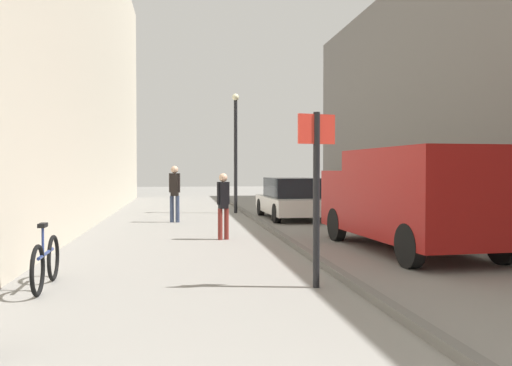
{
  "coord_description": "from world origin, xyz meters",
  "views": [
    {
      "loc": [
        -0.97,
        -1.18,
        1.76
      ],
      "look_at": [
        0.51,
        9.1,
        1.49
      ],
      "focal_mm": 37.07,
      "sensor_mm": 36.0,
      "label": 1
    }
  ],
  "objects_px": {
    "bicycle_leaning": "(46,262)",
    "lamp_post": "(236,145)",
    "street_sign_post": "(316,184)",
    "delivery_van": "(409,196)",
    "pedestrian_main_foreground": "(175,190)",
    "pedestrian_far_crossing": "(223,201)",
    "parked_car": "(291,199)"
  },
  "relations": [
    {
      "from": "parked_car",
      "to": "pedestrian_main_foreground",
      "type": "bearing_deg",
      "value": -171.41
    },
    {
      "from": "delivery_van",
      "to": "bicycle_leaning",
      "type": "height_order",
      "value": "delivery_van"
    },
    {
      "from": "lamp_post",
      "to": "bicycle_leaning",
      "type": "xyz_separation_m",
      "value": [
        -4.17,
        -12.85,
        -2.34
      ]
    },
    {
      "from": "street_sign_post",
      "to": "lamp_post",
      "type": "height_order",
      "value": "lamp_post"
    },
    {
      "from": "bicycle_leaning",
      "to": "lamp_post",
      "type": "bearing_deg",
      "value": 70.29
    },
    {
      "from": "pedestrian_main_foreground",
      "to": "bicycle_leaning",
      "type": "bearing_deg",
      "value": -91.62
    },
    {
      "from": "bicycle_leaning",
      "to": "pedestrian_main_foreground",
      "type": "bearing_deg",
      "value": 77.57
    },
    {
      "from": "pedestrian_main_foreground",
      "to": "street_sign_post",
      "type": "relative_size",
      "value": 0.72
    },
    {
      "from": "pedestrian_far_crossing",
      "to": "bicycle_leaning",
      "type": "distance_m",
      "value": 5.86
    },
    {
      "from": "delivery_van",
      "to": "lamp_post",
      "type": "distance_m",
      "value": 10.75
    },
    {
      "from": "pedestrian_far_crossing",
      "to": "bicycle_leaning",
      "type": "height_order",
      "value": "pedestrian_far_crossing"
    },
    {
      "from": "parked_car",
      "to": "lamp_post",
      "type": "bearing_deg",
      "value": 120.89
    },
    {
      "from": "pedestrian_far_crossing",
      "to": "lamp_post",
      "type": "bearing_deg",
      "value": 66.78
    },
    {
      "from": "pedestrian_main_foreground",
      "to": "bicycle_leaning",
      "type": "distance_m",
      "value": 9.66
    },
    {
      "from": "lamp_post",
      "to": "bicycle_leaning",
      "type": "bearing_deg",
      "value": -107.98
    },
    {
      "from": "pedestrian_far_crossing",
      "to": "street_sign_post",
      "type": "relative_size",
      "value": 0.64
    },
    {
      "from": "street_sign_post",
      "to": "lamp_post",
      "type": "relative_size",
      "value": 0.55
    },
    {
      "from": "pedestrian_main_foreground",
      "to": "pedestrian_far_crossing",
      "type": "xyz_separation_m",
      "value": [
        1.24,
        -4.49,
        -0.12
      ]
    },
    {
      "from": "delivery_van",
      "to": "pedestrian_main_foreground",
      "type": "bearing_deg",
      "value": 122.58
    },
    {
      "from": "pedestrian_main_foreground",
      "to": "lamp_post",
      "type": "xyz_separation_m",
      "value": [
        2.38,
        3.38,
        1.65
      ]
    },
    {
      "from": "pedestrian_far_crossing",
      "to": "bicycle_leaning",
      "type": "bearing_deg",
      "value": -136.34
    },
    {
      "from": "parked_car",
      "to": "lamp_post",
      "type": "height_order",
      "value": "lamp_post"
    },
    {
      "from": "lamp_post",
      "to": "parked_car",
      "type": "bearing_deg",
      "value": -57.48
    },
    {
      "from": "pedestrian_main_foreground",
      "to": "pedestrian_far_crossing",
      "type": "height_order",
      "value": "pedestrian_main_foreground"
    },
    {
      "from": "delivery_van",
      "to": "parked_car",
      "type": "bearing_deg",
      "value": 93.73
    },
    {
      "from": "parked_car",
      "to": "bicycle_leaning",
      "type": "xyz_separation_m",
      "value": [
        -5.86,
        -10.21,
        -0.33
      ]
    },
    {
      "from": "parked_car",
      "to": "street_sign_post",
      "type": "relative_size",
      "value": 1.63
    },
    {
      "from": "delivery_van",
      "to": "street_sign_post",
      "type": "distance_m",
      "value": 4.21
    },
    {
      "from": "delivery_van",
      "to": "bicycle_leaning",
      "type": "relative_size",
      "value": 3.04
    },
    {
      "from": "pedestrian_far_crossing",
      "to": "delivery_van",
      "type": "distance_m",
      "value": 4.5
    },
    {
      "from": "street_sign_post",
      "to": "bicycle_leaning",
      "type": "height_order",
      "value": "street_sign_post"
    },
    {
      "from": "bicycle_leaning",
      "to": "delivery_van",
      "type": "bearing_deg",
      "value": 18.76
    }
  ]
}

